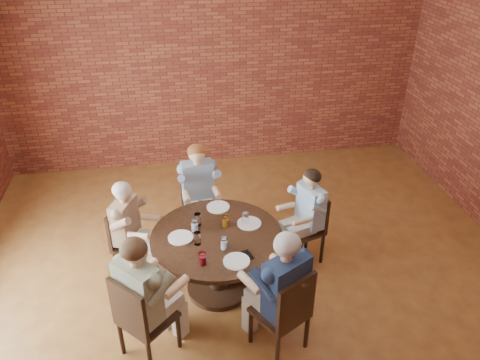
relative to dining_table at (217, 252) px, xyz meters
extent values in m
plane|color=#9E6A30|center=(0.36, -0.40, -0.53)|extent=(7.00, 7.00, 0.00)
plane|color=brown|center=(0.36, 3.10, 1.17)|extent=(7.00, 0.00, 7.00)
cylinder|color=black|center=(0.00, 0.00, -0.50)|extent=(0.69, 0.69, 0.06)
cylinder|color=black|center=(0.00, 0.00, -0.18)|extent=(0.20, 0.20, 0.64)
cylinder|color=#381F14|center=(0.00, 0.00, 0.20)|extent=(1.39, 1.39, 0.05)
cube|color=black|center=(1.07, 0.35, -0.10)|extent=(0.47, 0.47, 0.04)
cube|color=black|center=(1.23, 0.40, 0.13)|extent=(0.15, 0.37, 0.42)
cylinder|color=black|center=(0.88, 0.45, -0.32)|extent=(0.04, 0.04, 0.41)
cylinder|color=black|center=(0.97, 0.15, -0.32)|extent=(0.04, 0.04, 0.41)
cylinder|color=black|center=(1.17, 0.55, -0.32)|extent=(0.04, 0.04, 0.41)
cylinder|color=black|center=(1.27, 0.25, -0.32)|extent=(0.04, 0.04, 0.41)
cube|color=black|center=(-0.10, 1.02, -0.10)|extent=(0.44, 0.44, 0.04)
cube|color=black|center=(-0.11, 1.20, 0.15)|extent=(0.40, 0.08, 0.46)
cylinder|color=black|center=(-0.25, 0.84, -0.32)|extent=(0.04, 0.04, 0.41)
cylinder|color=black|center=(0.09, 0.87, -0.32)|extent=(0.04, 0.04, 0.41)
cylinder|color=black|center=(-0.28, 1.18, -0.32)|extent=(0.04, 0.04, 0.41)
cylinder|color=black|center=(0.06, 1.21, -0.32)|extent=(0.04, 0.04, 0.41)
cube|color=black|center=(-0.90, 0.41, -0.10)|extent=(0.50, 0.50, 0.04)
cube|color=black|center=(-1.06, 0.47, 0.14)|extent=(0.19, 0.36, 0.43)
cylinder|color=black|center=(-0.83, 0.20, -0.32)|extent=(0.04, 0.04, 0.41)
cylinder|color=black|center=(-0.70, 0.48, -0.32)|extent=(0.04, 0.04, 0.41)
cylinder|color=black|center=(-1.11, 0.33, -0.32)|extent=(0.04, 0.04, 0.41)
cylinder|color=black|center=(-0.98, 0.61, -0.32)|extent=(0.04, 0.04, 0.41)
cube|color=black|center=(-0.74, -0.71, -0.10)|extent=(0.62, 0.62, 0.04)
cube|color=black|center=(-0.88, -0.85, 0.17)|extent=(0.33, 0.34, 0.50)
cylinder|color=black|center=(-0.47, -0.72, -0.32)|extent=(0.04, 0.04, 0.41)
cylinder|color=black|center=(-0.74, -0.45, -0.32)|extent=(0.04, 0.04, 0.41)
cylinder|color=black|center=(-0.75, -0.98, -0.32)|extent=(0.04, 0.04, 0.41)
cylinder|color=black|center=(-1.01, -0.71, -0.32)|extent=(0.04, 0.04, 0.41)
cube|color=black|center=(0.47, -0.85, -0.10)|extent=(0.60, 0.60, 0.04)
cube|color=black|center=(0.57, -1.02, 0.17)|extent=(0.40, 0.25, 0.50)
cylinder|color=black|center=(0.55, -0.59, -0.32)|extent=(0.04, 0.04, 0.41)
cylinder|color=black|center=(0.22, -0.78, -0.32)|extent=(0.04, 0.04, 0.41)
cylinder|color=black|center=(0.73, -0.92, -0.32)|extent=(0.04, 0.04, 0.41)
cylinder|color=black|center=(0.40, -1.11, -0.32)|extent=(0.04, 0.04, 0.41)
cylinder|color=white|center=(0.37, 0.14, 0.23)|extent=(0.26, 0.26, 0.01)
cylinder|color=white|center=(0.08, 0.51, 0.23)|extent=(0.26, 0.26, 0.01)
cylinder|color=white|center=(-0.38, 0.02, 0.23)|extent=(0.26, 0.26, 0.01)
cylinder|color=white|center=(0.13, -0.45, 0.23)|extent=(0.26, 0.26, 0.01)
cylinder|color=white|center=(0.33, 0.16, 0.29)|extent=(0.07, 0.07, 0.14)
cylinder|color=white|center=(0.11, 0.14, 0.29)|extent=(0.07, 0.07, 0.14)
cylinder|color=white|center=(-0.18, 0.22, 0.29)|extent=(0.07, 0.07, 0.14)
cylinder|color=white|center=(-0.22, 0.11, 0.29)|extent=(0.07, 0.07, 0.14)
cylinder|color=white|center=(-0.21, -0.11, 0.29)|extent=(0.07, 0.07, 0.14)
cylinder|color=white|center=(-0.19, -0.42, 0.29)|extent=(0.07, 0.07, 0.14)
cylinder|color=white|center=(0.05, -0.23, 0.29)|extent=(0.07, 0.07, 0.14)
cube|color=black|center=(0.25, -0.37, 0.23)|extent=(0.12, 0.17, 0.01)
camera|label=1|loc=(-0.42, -3.88, 3.18)|focal=35.00mm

